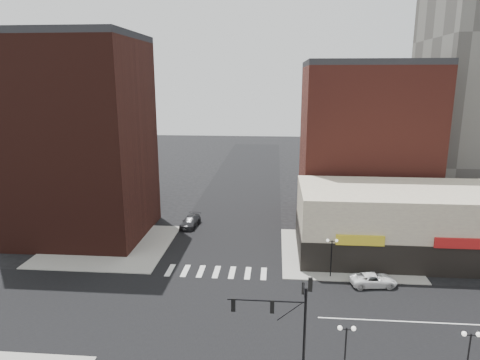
{
  "coord_description": "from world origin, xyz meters",
  "views": [
    {
      "loc": [
        6.05,
        -33.97,
        20.38
      ],
      "look_at": [
        2.71,
        5.21,
        11.0
      ],
      "focal_mm": 32.0,
      "sensor_mm": 36.0,
      "label": 1
    }
  ],
  "objects_px": {
    "white_suv": "(373,280)",
    "dark_sedan_north": "(190,222)",
    "street_lamp_ne": "(332,248)",
    "street_lamp_se_b": "(470,345)",
    "street_lamp_se_a": "(346,339)",
    "traffic_signal": "(290,313)"
  },
  "relations": [
    {
      "from": "white_suv",
      "to": "dark_sedan_north",
      "type": "bearing_deg",
      "value": 46.53
    },
    {
      "from": "street_lamp_ne",
      "to": "dark_sedan_north",
      "type": "height_order",
      "value": "street_lamp_ne"
    },
    {
      "from": "street_lamp_se_b",
      "to": "dark_sedan_north",
      "type": "xyz_separation_m",
      "value": [
        -24.77,
        30.38,
        -2.57
      ]
    },
    {
      "from": "street_lamp_se_a",
      "to": "white_suv",
      "type": "bearing_deg",
      "value": 70.7
    },
    {
      "from": "street_lamp_ne",
      "to": "white_suv",
      "type": "distance_m",
      "value": 5.09
    },
    {
      "from": "traffic_signal",
      "to": "dark_sedan_north",
      "type": "bearing_deg",
      "value": 113.3
    },
    {
      "from": "traffic_signal",
      "to": "street_lamp_se_b",
      "type": "distance_m",
      "value": 11.88
    },
    {
      "from": "street_lamp_se_b",
      "to": "white_suv",
      "type": "distance_m",
      "value": 15.03
    },
    {
      "from": "street_lamp_ne",
      "to": "dark_sedan_north",
      "type": "xyz_separation_m",
      "value": [
        -17.77,
        14.38,
        -2.57
      ]
    },
    {
      "from": "street_lamp_ne",
      "to": "street_lamp_se_b",
      "type": "bearing_deg",
      "value": -66.37
    },
    {
      "from": "street_lamp_se_a",
      "to": "street_lamp_ne",
      "type": "xyz_separation_m",
      "value": [
        1.0,
        16.0,
        0.0
      ]
    },
    {
      "from": "street_lamp_se_a",
      "to": "dark_sedan_north",
      "type": "distance_m",
      "value": 34.8
    },
    {
      "from": "street_lamp_se_a",
      "to": "street_lamp_ne",
      "type": "bearing_deg",
      "value": 86.42
    },
    {
      "from": "street_lamp_se_a",
      "to": "dark_sedan_north",
      "type": "xyz_separation_m",
      "value": [
        -16.77,
        30.38,
        -2.57
      ]
    },
    {
      "from": "traffic_signal",
      "to": "dark_sedan_north",
      "type": "height_order",
      "value": "traffic_signal"
    },
    {
      "from": "street_lamp_se_b",
      "to": "street_lamp_ne",
      "type": "bearing_deg",
      "value": 113.63
    },
    {
      "from": "street_lamp_ne",
      "to": "dark_sedan_north",
      "type": "bearing_deg",
      "value": 141.03
    },
    {
      "from": "traffic_signal",
      "to": "street_lamp_ne",
      "type": "bearing_deg",
      "value": 73.25
    },
    {
      "from": "street_lamp_ne",
      "to": "dark_sedan_north",
      "type": "distance_m",
      "value": 23.01
    },
    {
      "from": "dark_sedan_north",
      "to": "street_lamp_se_b",
      "type": "bearing_deg",
      "value": -44.84
    },
    {
      "from": "dark_sedan_north",
      "to": "white_suv",
      "type": "bearing_deg",
      "value": -30.04
    },
    {
      "from": "street_lamp_se_a",
      "to": "white_suv",
      "type": "distance_m",
      "value": 15.59
    }
  ]
}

